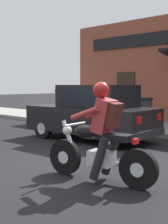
# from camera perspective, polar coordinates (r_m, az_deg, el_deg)

# --- Properties ---
(ground_plane) EXTENTS (80.00, 80.00, 0.00)m
(ground_plane) POSITION_cam_1_polar(r_m,az_deg,el_deg) (6.15, -1.07, -9.82)
(ground_plane) COLOR black
(sidewalk_curb) EXTENTS (2.60, 22.00, 0.14)m
(sidewalk_curb) POSITION_cam_1_polar(r_m,az_deg,el_deg) (11.94, 6.21, -2.25)
(sidewalk_curb) COLOR gray
(sidewalk_curb) RESTS_ON ground
(motorcycle_with_rider) EXTENTS (0.66, 2.01, 1.62)m
(motorcycle_with_rider) POSITION_cam_1_polar(r_m,az_deg,el_deg) (5.05, 2.96, -5.22)
(motorcycle_with_rider) COLOR black
(motorcycle_with_rider) RESTS_ON ground
(car_hatchback) EXTENTS (1.87, 3.87, 1.57)m
(car_hatchback) POSITION_cam_1_polar(r_m,az_deg,el_deg) (8.84, 1.59, -0.24)
(car_hatchback) COLOR black
(car_hatchback) RESTS_ON ground
(trash_bin) EXTENTS (0.56, 0.56, 0.98)m
(trash_bin) POSITION_cam_1_polar(r_m,az_deg,el_deg) (11.17, 11.04, 0.10)
(trash_bin) COLOR #2D2D33
(trash_bin) RESTS_ON sidewalk_curb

